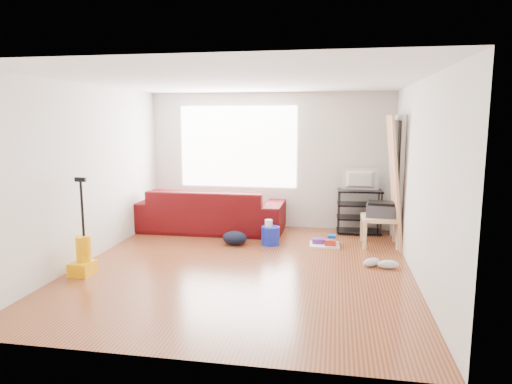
% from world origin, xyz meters
% --- Properties ---
extents(room, '(4.51, 5.01, 2.51)m').
position_xyz_m(room, '(0.07, 0.15, 1.25)').
color(room, brown).
rests_on(room, ground).
extents(sofa, '(2.67, 1.04, 0.78)m').
position_xyz_m(sofa, '(-1.01, 1.95, 0.00)').
color(sofa, '#44090F').
rests_on(sofa, ground).
extents(tv_stand, '(0.79, 0.47, 0.78)m').
position_xyz_m(tv_stand, '(1.65, 2.22, 0.40)').
color(tv_stand, black).
rests_on(tv_stand, ground).
extents(tv, '(0.64, 0.08, 0.37)m').
position_xyz_m(tv, '(1.65, 2.22, 0.96)').
color(tv, black).
rests_on(tv, tv_stand).
extents(side_table, '(0.60, 0.60, 0.47)m').
position_xyz_m(side_table, '(1.95, 1.45, 0.40)').
color(side_table, tan).
rests_on(side_table, ground).
extents(printer, '(0.49, 0.39, 0.24)m').
position_xyz_m(printer, '(1.95, 1.45, 0.59)').
color(printer, '#303038').
rests_on(printer, side_table).
extents(bucket, '(0.39, 0.39, 0.30)m').
position_xyz_m(bucket, '(0.21, 1.19, 0.00)').
color(bucket, '#1323AE').
rests_on(bucket, ground).
extents(toilet_paper, '(0.12, 0.12, 0.11)m').
position_xyz_m(toilet_paper, '(0.18, 1.19, 0.20)').
color(toilet_paper, white).
rests_on(toilet_paper, bucket).
extents(cleaning_tray, '(0.48, 0.40, 0.17)m').
position_xyz_m(cleaning_tray, '(1.09, 1.25, 0.05)').
color(cleaning_tray, silver).
rests_on(cleaning_tray, ground).
extents(backpack, '(0.47, 0.40, 0.22)m').
position_xyz_m(backpack, '(-0.36, 1.08, 0.00)').
color(backpack, black).
rests_on(backpack, ground).
extents(sneakers, '(0.52, 0.29, 0.12)m').
position_xyz_m(sneakers, '(1.85, 0.30, 0.06)').
color(sneakers, silver).
rests_on(sneakers, ground).
extents(vacuum, '(0.28, 0.31, 1.27)m').
position_xyz_m(vacuum, '(-2.00, -0.65, 0.24)').
color(vacuum, '#F4A403').
rests_on(vacuum, ground).
extents(door_panel, '(0.26, 0.83, 2.07)m').
position_xyz_m(door_panel, '(2.13, 1.46, 0.00)').
color(door_panel, tan).
rests_on(door_panel, ground).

